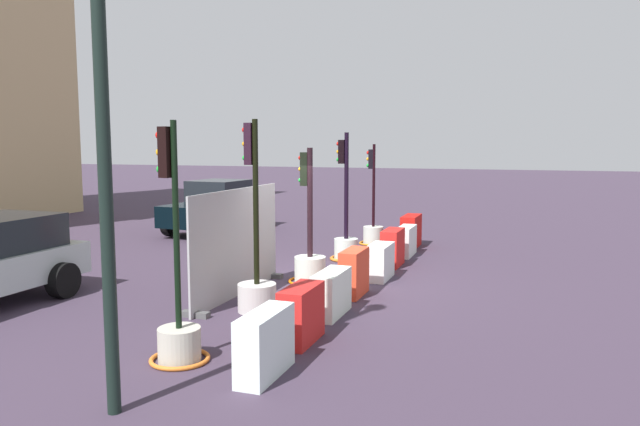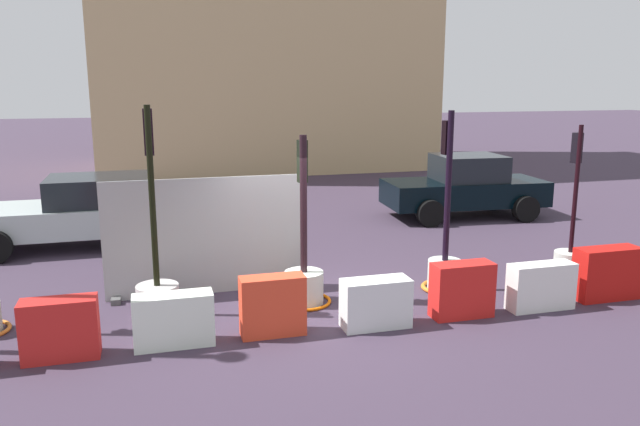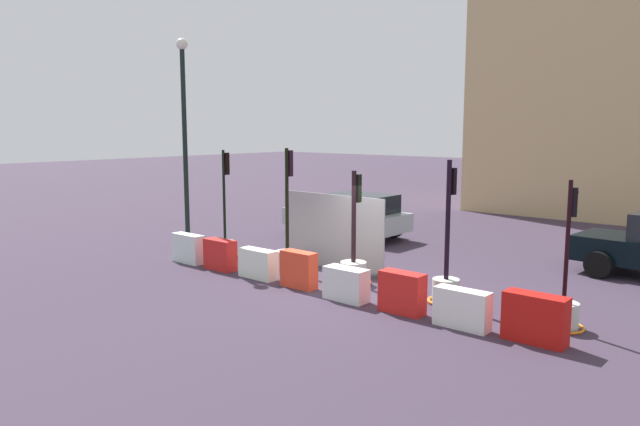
{
  "view_description": "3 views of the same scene",
  "coord_description": "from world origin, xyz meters",
  "px_view_note": "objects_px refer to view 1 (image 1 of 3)",
  "views": [
    {
      "loc": [
        -11.91,
        -4.1,
        2.95
      ],
      "look_at": [
        -0.31,
        -0.05,
        1.54
      ],
      "focal_mm": 33.8,
      "sensor_mm": 36.0,
      "label": 1
    },
    {
      "loc": [
        -2.47,
        -9.51,
        3.72
      ],
      "look_at": [
        0.42,
        0.88,
        1.43
      ],
      "focal_mm": 34.78,
      "sensor_mm": 36.0,
      "label": 2
    },
    {
      "loc": [
        8.99,
        -11.57,
        3.93
      ],
      "look_at": [
        -1.43,
        0.6,
        1.64
      ],
      "focal_mm": 33.66,
      "sensor_mm": 36.0,
      "label": 3
    }
  ],
  "objects_px": {
    "traffic_light_1": "(256,279)",
    "traffic_light_3": "(346,239)",
    "traffic_light_0": "(178,321)",
    "traffic_light_4": "(373,228)",
    "construction_barrier_1": "(301,314)",
    "construction_barrier_6": "(406,241)",
    "construction_barrier_5": "(393,248)",
    "construction_barrier_7": "(411,231)",
    "car_black_sedan": "(218,207)",
    "street_lamp_post": "(99,42)",
    "traffic_light_2": "(310,260)",
    "construction_barrier_2": "(331,293)",
    "construction_barrier_4": "(380,262)",
    "construction_barrier_3": "(354,273)",
    "construction_barrier_0": "(265,344)"
  },
  "relations": [
    {
      "from": "construction_barrier_2",
      "to": "construction_barrier_4",
      "type": "distance_m",
      "value": 3.03
    },
    {
      "from": "construction_barrier_5",
      "to": "car_black_sedan",
      "type": "xyz_separation_m",
      "value": [
        3.73,
        6.8,
        0.4
      ]
    },
    {
      "from": "construction_barrier_0",
      "to": "construction_barrier_7",
      "type": "bearing_deg",
      "value": 0.38
    },
    {
      "from": "construction_barrier_5",
      "to": "traffic_light_1",
      "type": "bearing_deg",
      "value": 163.36
    },
    {
      "from": "traffic_light_0",
      "to": "traffic_light_2",
      "type": "xyz_separation_m",
      "value": [
        5.02,
        -0.06,
        -0.07
      ]
    },
    {
      "from": "traffic_light_4",
      "to": "construction_barrier_7",
      "type": "distance_m",
      "value": 1.16
    },
    {
      "from": "traffic_light_0",
      "to": "construction_barrier_0",
      "type": "xyz_separation_m",
      "value": [
        -0.1,
        -1.34,
        -0.14
      ]
    },
    {
      "from": "traffic_light_0",
      "to": "construction_barrier_4",
      "type": "xyz_separation_m",
      "value": [
        5.82,
        -1.39,
        -0.18
      ]
    },
    {
      "from": "construction_barrier_5",
      "to": "construction_barrier_6",
      "type": "relative_size",
      "value": 0.89
    },
    {
      "from": "construction_barrier_0",
      "to": "street_lamp_post",
      "type": "relative_size",
      "value": 0.17
    },
    {
      "from": "car_black_sedan",
      "to": "traffic_light_3",
      "type": "bearing_deg",
      "value": -121.54
    },
    {
      "from": "traffic_light_3",
      "to": "construction_barrier_6",
      "type": "relative_size",
      "value": 2.88
    },
    {
      "from": "traffic_light_1",
      "to": "construction_barrier_5",
      "type": "distance_m",
      "value": 4.92
    },
    {
      "from": "construction_barrier_4",
      "to": "traffic_light_1",
      "type": "bearing_deg",
      "value": 155.84
    },
    {
      "from": "construction_barrier_3",
      "to": "street_lamp_post",
      "type": "bearing_deg",
      "value": 169.68
    },
    {
      "from": "traffic_light_1",
      "to": "construction_barrier_4",
      "type": "bearing_deg",
      "value": -24.16
    },
    {
      "from": "construction_barrier_6",
      "to": "construction_barrier_7",
      "type": "height_order",
      "value": "construction_barrier_7"
    },
    {
      "from": "traffic_light_0",
      "to": "car_black_sedan",
      "type": "relative_size",
      "value": 0.72
    },
    {
      "from": "construction_barrier_0",
      "to": "construction_barrier_1",
      "type": "distance_m",
      "value": 1.39
    },
    {
      "from": "traffic_light_2",
      "to": "construction_barrier_2",
      "type": "relative_size",
      "value": 2.55
    },
    {
      "from": "traffic_light_0",
      "to": "construction_barrier_7",
      "type": "height_order",
      "value": "traffic_light_0"
    },
    {
      "from": "construction_barrier_5",
      "to": "construction_barrier_6",
      "type": "bearing_deg",
      "value": -1.96
    },
    {
      "from": "construction_barrier_1",
      "to": "construction_barrier_7",
      "type": "bearing_deg",
      "value": 0.18
    },
    {
      "from": "construction_barrier_1",
      "to": "construction_barrier_6",
      "type": "bearing_deg",
      "value": -0.82
    },
    {
      "from": "construction_barrier_0",
      "to": "construction_barrier_5",
      "type": "bearing_deg",
      "value": -0.13
    },
    {
      "from": "traffic_light_1",
      "to": "traffic_light_3",
      "type": "height_order",
      "value": "traffic_light_1"
    },
    {
      "from": "construction_barrier_5",
      "to": "traffic_light_4",
      "type": "bearing_deg",
      "value": 22.73
    },
    {
      "from": "traffic_light_0",
      "to": "car_black_sedan",
      "type": "bearing_deg",
      "value": 26.29
    },
    {
      "from": "construction_barrier_0",
      "to": "construction_barrier_6",
      "type": "distance_m",
      "value": 8.84
    },
    {
      "from": "traffic_light_4",
      "to": "construction_barrier_0",
      "type": "xyz_separation_m",
      "value": [
        -10.37,
        -1.22,
        -0.04
      ]
    },
    {
      "from": "traffic_light_2",
      "to": "street_lamp_post",
      "type": "height_order",
      "value": "street_lamp_post"
    },
    {
      "from": "traffic_light_2",
      "to": "construction_barrier_5",
      "type": "height_order",
      "value": "traffic_light_2"
    },
    {
      "from": "traffic_light_1",
      "to": "car_black_sedan",
      "type": "bearing_deg",
      "value": 32.59
    },
    {
      "from": "construction_barrier_7",
      "to": "car_black_sedan",
      "type": "relative_size",
      "value": 0.25
    },
    {
      "from": "traffic_light_0",
      "to": "traffic_light_3",
      "type": "relative_size",
      "value": 1.01
    },
    {
      "from": "traffic_light_0",
      "to": "traffic_light_4",
      "type": "xyz_separation_m",
      "value": [
        10.27,
        -0.11,
        -0.1
      ]
    },
    {
      "from": "traffic_light_2",
      "to": "construction_barrier_1",
      "type": "bearing_deg",
      "value": -161.61
    },
    {
      "from": "construction_barrier_1",
      "to": "car_black_sedan",
      "type": "relative_size",
      "value": 0.22
    },
    {
      "from": "traffic_light_2",
      "to": "construction_barrier_2",
      "type": "distance_m",
      "value": 2.54
    },
    {
      "from": "traffic_light_1",
      "to": "construction_barrier_6",
      "type": "bearing_deg",
      "value": -13.35
    },
    {
      "from": "traffic_light_0",
      "to": "construction_barrier_4",
      "type": "height_order",
      "value": "traffic_light_0"
    },
    {
      "from": "construction_barrier_5",
      "to": "street_lamp_post",
      "type": "relative_size",
      "value": 0.15
    },
    {
      "from": "construction_barrier_4",
      "to": "construction_barrier_6",
      "type": "height_order",
      "value": "construction_barrier_6"
    },
    {
      "from": "construction_barrier_5",
      "to": "construction_barrier_7",
      "type": "bearing_deg",
      "value": 1.73
    },
    {
      "from": "construction_barrier_3",
      "to": "construction_barrier_6",
      "type": "bearing_deg",
      "value": -1.76
    },
    {
      "from": "construction_barrier_6",
      "to": "street_lamp_post",
      "type": "distance_m",
      "value": 11.03
    },
    {
      "from": "traffic_light_1",
      "to": "construction_barrier_7",
      "type": "xyz_separation_m",
      "value": [
        7.54,
        -1.32,
        -0.13
      ]
    },
    {
      "from": "traffic_light_1",
      "to": "construction_barrier_3",
      "type": "distance_m",
      "value": 2.11
    },
    {
      "from": "traffic_light_0",
      "to": "street_lamp_post",
      "type": "xyz_separation_m",
      "value": [
        -1.61,
        -0.2,
        3.44
      ]
    },
    {
      "from": "construction_barrier_2",
      "to": "construction_barrier_5",
      "type": "relative_size",
      "value": 1.13
    }
  ]
}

